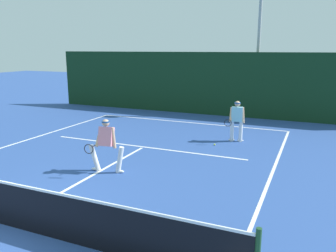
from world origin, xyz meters
name	(u,v)px	position (x,y,z in m)	size (l,w,h in m)	color
ground_plane	(4,224)	(0.00, 0.00, 0.00)	(80.00, 80.00, 0.00)	#2C4B90
court_line_baseline_far	(188,122)	(0.00, 11.47, 0.00)	(9.87, 0.10, 0.01)	white
court_line_service	(144,147)	(0.00, 6.55, 0.00)	(8.05, 0.10, 0.01)	white
court_line_centre	(92,175)	(0.00, 3.20, 0.00)	(0.10, 6.40, 0.01)	white
tennis_net	(1,202)	(0.00, 0.00, 0.52)	(10.82, 0.09, 1.11)	#1E4723
player_near	(106,143)	(0.23, 3.67, 0.91)	(1.18, 0.87, 1.66)	silver
player_far	(237,119)	(3.09, 8.79, 0.92)	(0.68, 0.86, 1.67)	silver
tennis_ball	(215,144)	(2.46, 7.87, 0.03)	(0.07, 0.07, 0.07)	#D1E033
back_fence_windscreen	(203,84)	(0.00, 13.99, 1.77)	(19.26, 0.12, 3.53)	black
light_pole	(259,35)	(2.83, 14.82, 4.44)	(0.55, 0.44, 7.21)	#9EA39E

